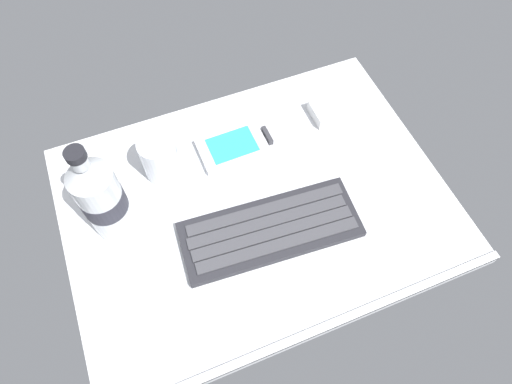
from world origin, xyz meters
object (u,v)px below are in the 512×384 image
Objects in this scene: water_bottle at (102,198)px; handheld_device at (236,146)px; charger_block at (330,110)px; keyboard at (272,229)px; juice_cup at (161,159)px.

handheld_device is at bearing 16.90° from water_bottle.
water_bottle reaches higher than charger_block.
water_bottle reaches higher than handheld_device.
juice_cup reaches higher than keyboard.
juice_cup reaches higher than charger_block.
water_bottle is at bearing -144.76° from juice_cup.
juice_cup is (-13.43, -0.00, 3.18)cm from handheld_device.
handheld_device is 25.97cm from water_bottle.
water_bottle reaches higher than juice_cup.
water_bottle is (-23.19, 10.54, 8.20)cm from keyboard.
charger_block is at bearing 1.47° from juice_cup.
water_bottle is (-23.55, -7.15, 8.28)cm from handheld_device.
handheld_device is at bearing 88.83° from keyboard.
keyboard is at bearing -24.45° from water_bottle.
water_bottle is 44.39cm from charger_block.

